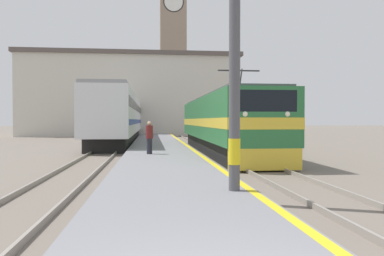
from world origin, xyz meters
TOP-DOWN VIEW (x-y plane):
  - ground_plane at (0.00, 30.00)m, footprint 200.00×200.00m
  - platform at (0.00, 25.00)m, footprint 3.74×140.00m
  - rail_track_near at (3.63, 25.00)m, footprint 2.83×140.00m
  - rail_track_far at (-3.26, 25.00)m, footprint 2.83×140.00m
  - locomotive_train at (3.63, 18.91)m, footprint 2.92×17.49m
  - passenger_train at (-3.26, 40.72)m, footprint 2.92×45.85m
  - catenary_mast at (1.43, 5.41)m, footprint 2.59×0.28m
  - person_on_platform at (-0.65, 15.01)m, footprint 0.34×0.34m
  - clock_tower at (3.08, 59.22)m, footprint 5.29×5.29m
  - station_building at (-3.02, 46.29)m, footprint 27.39×9.01m

SIDE VIEW (x-z plane):
  - ground_plane at x=0.00m, z-range 0.00..0.00m
  - rail_track_near at x=3.63m, z-range -0.05..0.11m
  - rail_track_far at x=-3.26m, z-range -0.05..0.11m
  - platform at x=0.00m, z-range 0.00..0.32m
  - person_on_platform at x=-0.65m, z-range 0.35..1.92m
  - locomotive_train at x=3.63m, z-range -0.44..3.91m
  - passenger_train at x=-3.26m, z-range 0.15..4.34m
  - catenary_mast at x=1.43m, z-range 0.31..7.79m
  - station_building at x=-3.02m, z-range 0.02..10.36m
  - clock_tower at x=3.08m, z-range 0.87..28.53m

